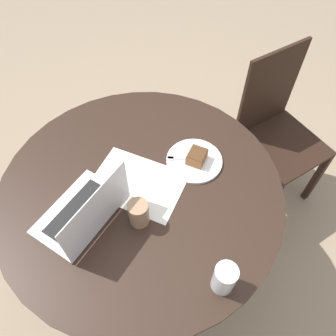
% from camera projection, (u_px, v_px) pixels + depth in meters
% --- Properties ---
extents(ground_plane, '(12.00, 12.00, 0.00)m').
position_uv_depth(ground_plane, '(149.00, 256.00, 1.96)').
color(ground_plane, gray).
extents(dining_table, '(1.18, 1.18, 0.76)m').
position_uv_depth(dining_table, '(143.00, 205.00, 1.47)').
color(dining_table, black).
rests_on(dining_table, ground_plane).
extents(chair, '(0.48, 0.48, 0.97)m').
position_uv_depth(chair, '(275.00, 132.00, 1.88)').
color(chair, black).
rests_on(chair, ground_plane).
extents(paper_document, '(0.45, 0.40, 0.00)m').
position_uv_depth(paper_document, '(137.00, 183.00, 1.36)').
color(paper_document, white).
rests_on(paper_document, dining_table).
extents(plate, '(0.24, 0.24, 0.01)m').
position_uv_depth(plate, '(194.00, 161.00, 1.42)').
color(plate, white).
rests_on(plate, dining_table).
extents(cake_slice, '(0.10, 0.11, 0.05)m').
position_uv_depth(cake_slice, '(197.00, 157.00, 1.39)').
color(cake_slice, brown).
rests_on(cake_slice, plate).
extents(fork, '(0.13, 0.14, 0.00)m').
position_uv_depth(fork, '(183.00, 158.00, 1.42)').
color(fork, silver).
rests_on(fork, plate).
extents(coffee_glass, '(0.08, 0.08, 0.11)m').
position_uv_depth(coffee_glass, '(139.00, 213.00, 1.21)').
color(coffee_glass, '#997556').
rests_on(coffee_glass, dining_table).
extents(water_glass, '(0.08, 0.08, 0.13)m').
position_uv_depth(water_glass, '(224.00, 278.00, 1.06)').
color(water_glass, silver).
rests_on(water_glass, dining_table).
extents(laptop, '(0.32, 0.39, 0.23)m').
position_uv_depth(laptop, '(85.00, 212.00, 1.23)').
color(laptop, silver).
rests_on(laptop, dining_table).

